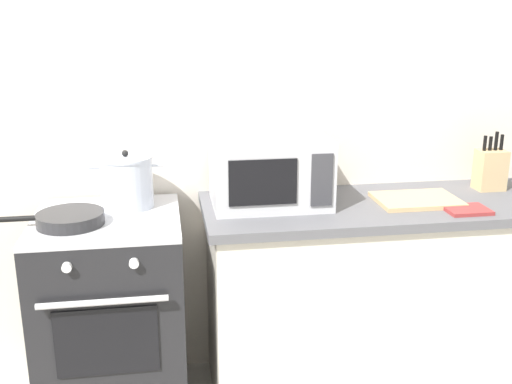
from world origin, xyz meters
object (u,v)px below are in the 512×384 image
Objects in this scene: stock_pot at (127,182)px; oven_mitt at (467,210)px; frying_pan at (69,219)px; microwave at (270,171)px; stove at (113,318)px; knife_block at (490,169)px; cutting_board at (417,200)px.

stock_pot reaches higher than oven_mitt.
frying_pan is at bearing 176.84° from oven_mitt.
stock_pot is 0.62m from microwave.
stove is 3.31× the size of knife_block.
oven_mitt is (1.42, -0.29, -0.10)m from stock_pot.
stock_pot is at bearing 173.99° from cutting_board.
cutting_board is (1.35, 0.00, 0.47)m from stove.
frying_pan is (-0.22, -0.20, -0.09)m from stock_pot.
stock_pot is at bearing 174.89° from microwave.
stove is at bearing 173.96° from oven_mitt.
knife_block reaches higher than stove.
cutting_board is at bearing -6.85° from microwave.
knife_block is at bearing 3.31° from microwave.
oven_mitt is (1.50, -0.16, 0.47)m from stove.
knife_block reaches higher than oven_mitt.
microwave is 0.67m from cutting_board.
frying_pan is at bearing -169.95° from microwave.
oven_mitt is (0.16, -0.16, -0.00)m from cutting_board.
cutting_board is 0.45m from knife_block.
stock_pot is at bearing 42.53° from frying_pan.
oven_mitt is at bearing -6.04° from stove.
knife_block is at bearing 0.25° from stock_pot.
cutting_board reaches higher than stove.
stock_pot is 0.67× the size of frying_pan.
cutting_board is at bearing 2.69° from frying_pan.
microwave reaches higher than knife_block.
frying_pan is 1.67× the size of knife_block.
stock_pot is 1.45m from oven_mitt.
knife_block is at bearing 4.57° from stove.
microwave is at bearing -5.11° from stock_pot.
microwave is at bearing 173.15° from cutting_board.
stove is 1.43m from cutting_board.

